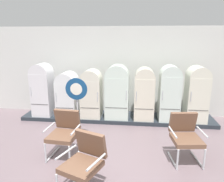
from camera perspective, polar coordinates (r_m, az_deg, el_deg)
The scene contains 14 objects.
ground at distance 4.23m, azimuth -2.71°, elevation -23.15°, with size 12.00×10.00×0.05m, color slate.
back_wall at distance 7.08m, azimuth 1.88°, elevation 5.41°, with size 11.76×0.12×2.89m.
display_plinth at distance 6.83m, azimuth 1.34°, elevation -7.11°, with size 5.98×0.95×0.11m, color #272E35.
refrigerator_0 at distance 7.02m, azimuth -18.18°, elevation 0.76°, with size 0.59×0.61×1.65m.
refrigerator_1 at distance 6.81m, azimuth -11.89°, elevation -0.48°, with size 0.60×0.70×1.39m.
refrigerator_2 at distance 6.56m, azimuth -5.57°, elevation -0.31°, with size 0.61×0.62×1.49m.
refrigerator_3 at distance 6.42m, azimuth 1.39°, elevation 0.18°, with size 0.71×0.62×1.65m.
refrigerator_4 at distance 6.42m, azimuth 8.67°, elevation -0.30°, with size 0.59×0.65×1.57m.
refrigerator_5 at distance 6.48m, azimuth 15.22°, elevation -0.11°, with size 0.59×0.65×1.65m.
refrigerator_6 at distance 6.66m, azimuth 21.82°, elevation -0.34°, with size 0.59×0.67×1.63m.
armchair_left at distance 4.81m, azimuth -12.71°, elevation -10.45°, with size 0.68×0.75×1.00m.
armchair_right at distance 4.79m, azimuth 19.11°, elevation -11.01°, with size 0.70×0.77×1.00m.
armchair_center at distance 3.74m, azimuth -7.42°, elevation -17.83°, with size 0.80×0.86×1.00m.
sign_stand at distance 5.47m, azimuth -9.35°, elevation -3.97°, with size 0.55×0.32×1.57m.
Camera 1 is at (0.56, -3.32, 2.54)m, focal length 33.99 mm.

